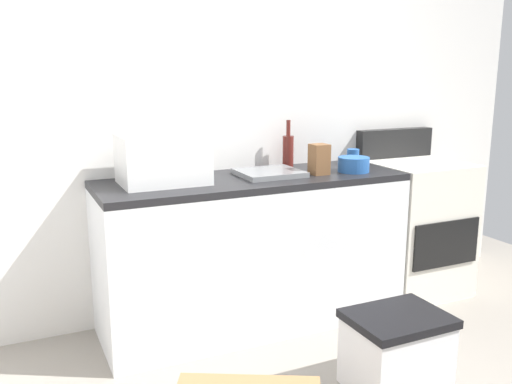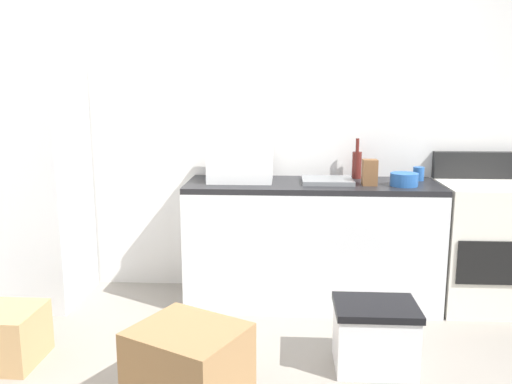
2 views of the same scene
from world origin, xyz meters
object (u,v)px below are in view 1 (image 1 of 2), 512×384
Objects in this scene: stove_oven at (414,225)px; coffee_mug at (353,157)px; wine_bottle at (288,150)px; mixing_bowl at (354,164)px; storage_bin at (396,351)px; knife_block at (319,159)px; microwave at (163,159)px.

stove_oven is 11.00× the size of coffee_mug.
wine_bottle reaches higher than coffee_mug.
coffee_mug is (-0.44, 0.13, 0.48)m from stove_oven.
mixing_bowl is (-0.59, -0.11, 0.48)m from stove_oven.
stove_oven reaches higher than storage_bin.
wine_bottle reaches higher than storage_bin.
knife_block is 0.39× the size of storage_bin.
microwave is 1.16m from mixing_bowl.
stove_oven reaches higher than coffee_mug.
stove_oven is 0.98m from knife_block.
microwave is (-1.74, 0.03, 0.57)m from stove_oven.
coffee_mug is 0.22× the size of storage_bin.
storage_bin is at bearing -113.10° from coffee_mug.
wine_bottle is 0.65× the size of storage_bin.
knife_block is (-0.39, -0.22, 0.04)m from coffee_mug.
knife_block is at bearing 85.26° from storage_bin.
stove_oven is at bearing -13.11° from wine_bottle.
storage_bin is at bearing -133.31° from stove_oven.
wine_bottle is 0.45m from coffee_mug.
microwave is 0.88m from wine_bottle.
stove_oven is at bearing 46.69° from storage_bin.
mixing_bowl is (0.29, -0.31, -0.06)m from wine_bottle.
microwave reaches higher than storage_bin.
knife_block is at bearing -173.82° from stove_oven.
microwave is at bearing 130.35° from storage_bin.
coffee_mug reaches higher than mixing_bowl.
microwave reaches higher than coffee_mug.
storage_bin is (-0.90, -0.95, -0.27)m from stove_oven.
microwave reaches higher than knife_block.
coffee_mug is 0.53× the size of mixing_bowl.
knife_block is 0.24m from mixing_bowl.
stove_oven reaches higher than mixing_bowl.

